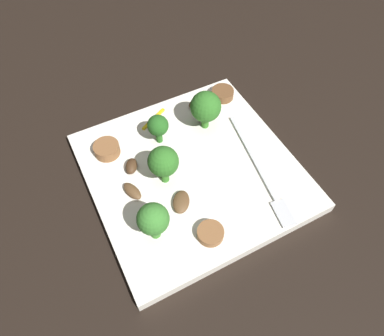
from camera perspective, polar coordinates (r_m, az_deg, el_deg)
name	(u,v)px	position (r m, az deg, el deg)	size (l,w,h in m)	color
ground_plane	(192,175)	(0.47, 0.00, -1.10)	(1.40, 1.40, 0.00)	black
plate	(192,171)	(0.47, 0.00, -0.56)	(0.26, 0.26, 0.02)	white
fork	(262,174)	(0.46, 11.27, -1.03)	(0.18, 0.04, 0.00)	silver
broccoli_floret_0	(153,220)	(0.38, -6.27, -8.28)	(0.04, 0.04, 0.06)	#408630
broccoli_floret_1	(164,163)	(0.42, -4.57, 0.84)	(0.04, 0.04, 0.06)	#347525
broccoli_floret_2	(206,107)	(0.48, 2.21, 9.76)	(0.04, 0.04, 0.06)	#347525
broccoli_floret_3	(158,126)	(0.47, -5.50, 6.73)	(0.03, 0.03, 0.04)	#296420
sausage_slice_0	(107,149)	(0.48, -13.55, 2.97)	(0.03, 0.03, 0.02)	brown
sausage_slice_1	(210,233)	(0.41, 2.99, -10.44)	(0.03, 0.03, 0.01)	brown
sausage_slice_2	(223,94)	(0.55, 4.94, 11.84)	(0.03, 0.03, 0.01)	brown
mushroom_0	(131,166)	(0.46, -9.73, 0.30)	(0.02, 0.02, 0.01)	#422B19
mushroom_1	(197,103)	(0.53, 0.82, 10.38)	(0.03, 0.01, 0.01)	#422B19
mushroom_2	(132,190)	(0.44, -9.69, -3.46)	(0.03, 0.01, 0.01)	brown
mushroom_5	(181,202)	(0.43, -1.76, -5.47)	(0.03, 0.02, 0.01)	brown
pepper_strip_1	(154,119)	(0.52, -6.21, 7.84)	(0.05, 0.00, 0.00)	yellow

